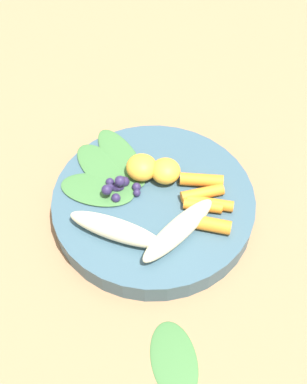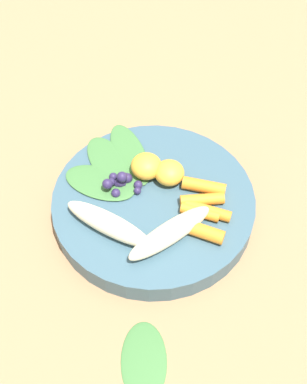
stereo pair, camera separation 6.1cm
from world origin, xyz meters
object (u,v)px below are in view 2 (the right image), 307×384
object	(u,v)px
bowl	(154,204)
banana_peeled_right	(108,224)
kale_leaf_stray	(144,360)
orange_segment_near	(146,166)
banana_peeled_left	(170,233)

from	to	relation	value
bowl	banana_peeled_right	size ratio (longest dim) A/B	2.20
bowl	kale_leaf_stray	size ratio (longest dim) A/B	2.96
bowl	orange_segment_near	distance (m)	0.05
bowl	banana_peeled_right	distance (m)	0.08
orange_segment_near	kale_leaf_stray	bearing A→B (deg)	-54.01
bowl	kale_leaf_stray	bearing A→B (deg)	-56.77
banana_peeled_right	kale_leaf_stray	world-z (taller)	banana_peeled_right
bowl	banana_peeled_left	world-z (taller)	banana_peeled_left
banana_peeled_right	orange_segment_near	distance (m)	0.10
bowl	orange_segment_near	world-z (taller)	orange_segment_near
banana_peeled_left	orange_segment_near	bearing A→B (deg)	68.99
banana_peeled_right	kale_leaf_stray	xyz separation A→B (m)	(0.13, -0.10, -0.04)
kale_leaf_stray	banana_peeled_right	bearing A→B (deg)	-165.00
banana_peeled_right	orange_segment_near	bearing A→B (deg)	94.03
bowl	kale_leaf_stray	world-z (taller)	bowl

